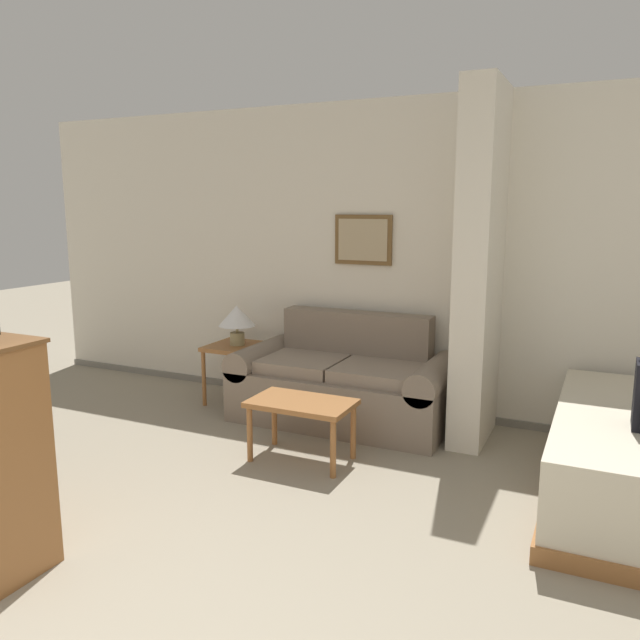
{
  "coord_description": "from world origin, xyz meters",
  "views": [
    {
      "loc": [
        1.56,
        -1.09,
        1.74
      ],
      "look_at": [
        -0.04,
        2.32,
        1.05
      ],
      "focal_mm": 35.0,
      "sensor_mm": 36.0,
      "label": 1
    }
  ],
  "objects": [
    {
      "name": "wall_back",
      "position": [
        -0.0,
        3.93,
        1.29
      ],
      "size": [
        7.55,
        0.16,
        2.6
      ],
      "color": "silver",
      "rests_on": "ground_plane"
    },
    {
      "name": "wall_partition_pillar",
      "position": [
        0.69,
        3.51,
        1.3
      ],
      "size": [
        0.24,
        0.72,
        2.6
      ],
      "color": "silver",
      "rests_on": "ground_plane"
    },
    {
      "name": "couch",
      "position": [
        -0.35,
        3.45,
        0.31
      ],
      "size": [
        1.76,
        0.84,
        0.86
      ],
      "color": "gray",
      "rests_on": "ground_plane"
    },
    {
      "name": "coffee_table",
      "position": [
        -0.29,
        2.57,
        0.37
      ],
      "size": [
        0.71,
        0.43,
        0.43
      ],
      "color": "#996033",
      "rests_on": "ground_plane"
    },
    {
      "name": "side_table",
      "position": [
        -1.39,
        3.49,
        0.45
      ],
      "size": [
        0.49,
        0.49,
        0.53
      ],
      "color": "#996033",
      "rests_on": "ground_plane"
    },
    {
      "name": "table_lamp",
      "position": [
        -1.39,
        3.49,
        0.77
      ],
      "size": [
        0.32,
        0.32,
        0.35
      ],
      "color": "tan",
      "rests_on": "side_table"
    }
  ]
}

